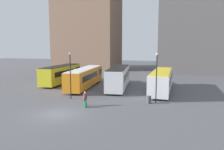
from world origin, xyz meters
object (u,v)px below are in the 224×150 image
at_px(suitcase, 85,104).
at_px(bus_1, 85,77).
at_px(bus_3, 162,80).
at_px(trash_bin, 149,100).
at_px(bus_0, 61,74).
at_px(lamp_post_0, 157,74).
at_px(lamp_post_1, 70,72).
at_px(bus_2, 119,77).
at_px(traveler, 85,97).

bearing_deg(suitcase, bus_1, 27.46).
bearing_deg(bus_3, trash_bin, 173.42).
relative_size(bus_3, trash_bin, 13.79).
relative_size(bus_0, bus_3, 0.91).
bearing_deg(lamp_post_0, bus_3, 89.08).
relative_size(lamp_post_1, trash_bin, 6.66).
bearing_deg(bus_3, bus_2, 86.09).
distance_m(bus_2, traveler, 10.77).
distance_m(bus_3, suitcase, 12.88).
bearing_deg(bus_1, suitcase, -162.75).
height_order(bus_3, trash_bin, bus_3).
xyz_separation_m(bus_2, suitcase, (-0.56, -11.18, -1.42)).
relative_size(bus_0, bus_1, 0.85).
xyz_separation_m(traveler, trash_bin, (6.40, 3.13, -0.52)).
relative_size(bus_0, trash_bin, 12.57).
height_order(bus_1, bus_2, bus_2).
height_order(bus_3, suitcase, bus_3).
xyz_separation_m(bus_3, suitcase, (-7.01, -10.73, -1.28)).
distance_m(bus_2, lamp_post_1, 9.11).
height_order(traveler, lamp_post_0, lamp_post_0).
relative_size(bus_0, lamp_post_0, 1.89).
xyz_separation_m(bus_2, traveler, (-0.78, -10.71, -0.82)).
xyz_separation_m(bus_3, trash_bin, (-0.84, -7.14, -1.20)).
bearing_deg(bus_2, lamp_post_1, 146.40).
bearing_deg(bus_3, lamp_post_0, 179.17).
bearing_deg(bus_0, traveler, -142.99).
distance_m(traveler, lamp_post_1, 4.68).
relative_size(bus_1, trash_bin, 14.83).
height_order(bus_1, suitcase, bus_1).
distance_m(bus_0, trash_bin, 18.70).
height_order(bus_2, bus_3, bus_2).
bearing_deg(bus_0, trash_bin, -121.16).
distance_m(bus_1, suitcase, 11.71).
height_order(bus_2, lamp_post_0, lamp_post_0).
bearing_deg(traveler, suitcase, -151.06).
xyz_separation_m(bus_1, bus_3, (11.72, 0.09, -0.01)).
xyz_separation_m(bus_1, trash_bin, (10.89, -7.05, -1.21)).
bearing_deg(lamp_post_1, traveler, -40.32).
bearing_deg(bus_2, bus_3, -102.17).
height_order(bus_1, traveler, bus_1).
xyz_separation_m(bus_0, bus_2, (10.69, -1.49, 0.08)).
bearing_deg(traveler, bus_1, 27.39).
height_order(bus_0, traveler, bus_0).
bearing_deg(trash_bin, lamp_post_1, -176.86).
xyz_separation_m(bus_0, trash_bin, (16.30, -9.08, -1.26)).
bearing_deg(bus_3, bus_1, 90.53).
height_order(bus_0, trash_bin, bus_0).
bearing_deg(suitcase, lamp_post_0, -55.56).
bearing_deg(bus_3, suitcase, 146.92).
xyz_separation_m(suitcase, lamp_post_1, (-3.29, 3.07, 2.99)).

